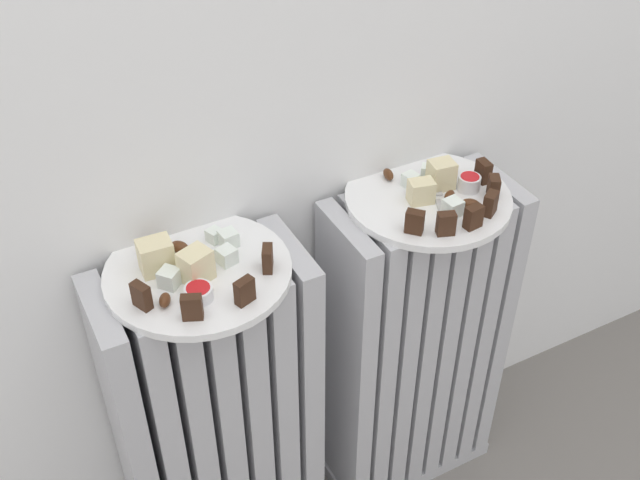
{
  "coord_description": "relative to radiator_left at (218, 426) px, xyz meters",
  "views": [
    {
      "loc": [
        -0.43,
        -0.53,
        1.38
      ],
      "look_at": [
        0.0,
        0.28,
        0.66
      ],
      "focal_mm": 43.14,
      "sensor_mm": 36.0,
      "label": 1
    }
  ],
  "objects": [
    {
      "name": "radiator_left",
      "position": [
        0.0,
        0.0,
        0.0
      ],
      "size": [
        0.33,
        0.17,
        0.67
      ],
      "color": "#B2B2B7",
      "rests_on": "ground_plane"
    },
    {
      "name": "radiator_right",
      "position": [
        0.39,
        0.0,
        -0.0
      ],
      "size": [
        0.33,
        0.17,
        0.67
      ],
      "color": "#B2B2B7",
      "rests_on": "ground_plane"
    },
    {
      "name": "plate_left",
      "position": [
        0.0,
        -0.0,
        0.34
      ],
      "size": [
        0.27,
        0.27,
        0.01
      ],
      "primitive_type": "cylinder",
      "color": "white",
      "rests_on": "radiator_left"
    },
    {
      "name": "plate_right",
      "position": [
        0.39,
        -0.0,
        0.34
      ],
      "size": [
        0.27,
        0.27,
        0.01
      ],
      "primitive_type": "cylinder",
      "color": "white",
      "rests_on": "radiator_right"
    },
    {
      "name": "dark_cake_slice_left_0",
      "position": [
        -0.09,
        -0.04,
        0.37
      ],
      "size": [
        0.02,
        0.03,
        0.04
      ],
      "primitive_type": "cube",
      "rotation": [
        0.0,
        0.0,
        -1.16
      ],
      "color": "#382114",
      "rests_on": "plate_left"
    },
    {
      "name": "dark_cake_slice_left_1",
      "position": [
        -0.04,
        -0.09,
        0.37
      ],
      "size": [
        0.03,
        0.02,
        0.04
      ],
      "primitive_type": "cube",
      "rotation": [
        0.0,
        0.0,
        -0.41
      ],
      "color": "#382114",
      "rests_on": "plate_left"
    },
    {
      "name": "dark_cake_slice_left_2",
      "position": [
        0.03,
        -0.09,
        0.37
      ],
      "size": [
        0.03,
        0.02,
        0.04
      ],
      "primitive_type": "cube",
      "rotation": [
        0.0,
        0.0,
        0.34
      ],
      "color": "#382114",
      "rests_on": "plate_left"
    },
    {
      "name": "dark_cake_slice_left_3",
      "position": [
        0.09,
        -0.05,
        0.37
      ],
      "size": [
        0.03,
        0.03,
        0.04
      ],
      "primitive_type": "cube",
      "rotation": [
        0.0,
        0.0,
        1.08
      ],
      "color": "#382114",
      "rests_on": "plate_left"
    },
    {
      "name": "marble_cake_slice_left_0",
      "position": [
        -0.01,
        -0.02,
        0.37
      ],
      "size": [
        0.05,
        0.05,
        0.05
      ],
      "primitive_type": "cube",
      "rotation": [
        0.0,
        0.0,
        0.35
      ],
      "color": "beige",
      "rests_on": "plate_left"
    },
    {
      "name": "marble_cake_slice_left_1",
      "position": [
        -0.05,
        0.02,
        0.37
      ],
      "size": [
        0.05,
        0.04,
        0.05
      ],
      "primitive_type": "cube",
      "rotation": [
        0.0,
        0.0,
        -0.05
      ],
      "color": "beige",
      "rests_on": "plate_left"
    },
    {
      "name": "turkish_delight_left_0",
      "position": [
        0.06,
        0.03,
        0.36
      ],
      "size": [
        0.03,
        0.03,
        0.02
      ],
      "primitive_type": "cube",
      "rotation": [
        0.0,
        0.0,
        0.11
      ],
      "color": "white",
      "rests_on": "plate_left"
    },
    {
      "name": "turkish_delight_left_1",
      "position": [
        0.04,
        -0.01,
        0.36
      ],
      "size": [
        0.03,
        0.03,
        0.02
      ],
      "primitive_type": "cube",
      "rotation": [
        0.0,
        0.0,
        0.27
      ],
      "color": "white",
      "rests_on": "plate_left"
    },
    {
      "name": "turkish_delight_left_2",
      "position": [
        0.05,
        0.05,
        0.36
      ],
      "size": [
        0.03,
        0.03,
        0.02
      ],
      "primitive_type": "cube",
      "rotation": [
        0.0,
        0.0,
        0.36
      ],
      "color": "white",
      "rests_on": "plate_left"
    },
    {
      "name": "turkish_delight_left_3",
      "position": [
        -0.05,
        -0.02,
        0.36
      ],
      "size": [
        0.04,
        0.04,
        0.03
      ],
      "primitive_type": "cube",
      "rotation": [
        0.0,
        0.0,
        0.7
      ],
      "color": "white",
      "rests_on": "plate_left"
    },
    {
      "name": "medjool_date_left_0",
      "position": [
        -0.06,
        -0.05,
        0.36
      ],
      "size": [
        0.03,
        0.03,
        0.02
      ],
      "primitive_type": "ellipsoid",
      "rotation": [
        0.0,
        0.0,
        1.06
      ],
      "color": "#4C2814",
      "rests_on": "plate_left"
    },
    {
      "name": "medjool_date_left_1",
      "position": [
        -0.04,
        0.07,
        0.36
      ],
      "size": [
        0.03,
        0.03,
        0.02
      ],
      "primitive_type": "ellipsoid",
      "rotation": [
        0.0,
        0.0,
        2.7
      ],
      "color": "#4C2814",
      "rests_on": "plate_left"
    },
    {
      "name": "medjool_date_left_2",
      "position": [
        -0.01,
        0.05,
        0.36
      ],
      "size": [
        0.03,
        0.03,
        0.02
      ],
      "primitive_type": "ellipsoid",
      "rotation": [
        0.0,
        0.0,
        2.27
      ],
      "color": "#4C2814",
      "rests_on": "plate_left"
    },
    {
      "name": "jam_bowl_left",
      "position": [
        -0.02,
        -0.06,
        0.36
      ],
      "size": [
        0.04,
        0.04,
        0.02
      ],
      "color": "white",
      "rests_on": "plate_left"
    },
    {
      "name": "dark_cake_slice_right_0",
      "position": [
        0.32,
        -0.07,
        0.37
      ],
      "size": [
        0.03,
        0.03,
        0.04
      ],
      "primitive_type": "cube",
      "rotation": [
        0.0,
        0.0,
        -0.81
      ],
      "color": "#382114",
      "rests_on": "plate_right"
    },
    {
      "name": "dark_cake_slice_right_1",
      "position": [
        0.36,
        -0.1,
        0.37
      ],
      "size": [
        0.03,
        0.02,
        0.04
      ],
      "primitive_type": "cube",
      "rotation": [
        0.0,
        0.0,
        -0.35
      ],
      "color": "#382114",
      "rests_on": "plate_right"
    },
    {
      "name": "dark_cake_slice_right_2",
      "position": [
        0.4,
        -0.1,
        0.37
      ],
      "size": [
        0.03,
        0.02,
        0.04
      ],
      "primitive_type": "cube",
      "rotation": [
        0.0,
        0.0,
        0.12
      ],
      "color": "#382114",
      "rests_on": "plate_right"
    },
    {
      "name": "dark_cake_slice_right_3",
      "position": [
        0.45,
        -0.08,
        0.37
      ],
      "size": [
        0.03,
        0.03,
        0.04
      ],
      "primitive_type": "cube",
      "rotation": [
        0.0,
        0.0,
        0.58
      ],
      "color": "#382114",
      "rests_on": "plate_right"
    },
    {
      "name": "dark_cake_slice_right_4",
      "position": [
        0.48,
        -0.05,
        0.37
      ],
      "size": [
        0.03,
        0.03,
        0.04
      ],
      "primitive_type": "cube",
      "rotation": [
        0.0,
        0.0,
        1.04
      ],
      "color": "#382114",
      "rests_on": "plate_right"
    },
    {
      "name": "dark_cake_slice_right_5",
      "position": [
        0.49,
        -0.01,
        0.37
      ],
      "size": [
        0.02,
        0.03,
        0.04
      ],
      "primitive_type": "cube",
      "rotation": [
        0.0,
        0.0,
        1.51
      ],
      "color": "#382114",
      "rests_on": "plate_right"
    },
    {
      "name": "marble_cake_slice_right_0",
      "position": [
        0.37,
        -0.01,
        0.37
      ],
      "size": [
        0.04,
        0.04,
        0.04
      ],
      "primitive_type": "cube",
      "rotation": [
        0.0,
        0.0,
        -0.23
      ],
      "color": "beige",
      "rests_on": "plate_right"
    },
    {
      "name": "marble_cake_slice_right_1",
      "position": [
        0.42,
        0.01,
        0.37
      ],
      "size": [
        0.04,
        0.04,
        0.05
      ],
      "primitive_type": "cube",
      "rotation": [
        0.0,
        0.0,
        -0.13
      ],
      "color": "beige",
      "rests_on": "plate_right"
    },
    {
      "name": "turkish_delight_right_0",
      "position": [
        0.38,
        0.04,
        0.36
      ],
      "size": [
        0.03,
        0.03,
        0.02
      ],
      "primitive_type": "cube",
      "rotation": [
        0.0,
        0.0,
        0.19
      ],
      "color": "white",
      "rests_on": "plate_right"
    },
    {
      "name": "turkish_delight_right_1",
      "position": [
        0.42,
        0.05,
        0.36
      ],
      "size": [
        0.03,
        0.03,
        0.02
      ],
      "primitive_type": "cube",
      "rotation": [
        0.0,
        0.0,
        0.86
      ],
      "color": "white",
      "rests_on": "plate_right"
    },
    {
      "name": "turkish_delight_right_2",
      "position": [
        0.39,
        -0.06,
        0.36
      ],
      "size": [
        0.03,
        0.03,
        0.03
      ],
      "primitive_type": "cube",
      "rotation": [
        0.0,
        0.0,
        0.1
      ],
      "color": "white",
      "rests_on": "plate_right"
    },
    {
      "name": "medjool_date_right_0",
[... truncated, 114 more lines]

